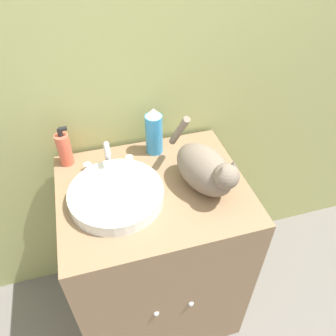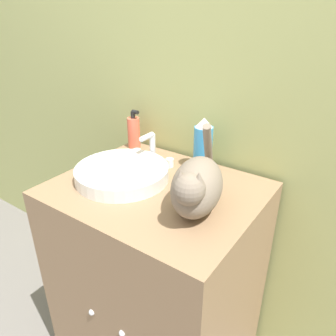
% 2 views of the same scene
% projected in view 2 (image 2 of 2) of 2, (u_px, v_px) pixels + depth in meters
% --- Properties ---
extents(wall_back, '(6.00, 0.05, 2.50)m').
position_uv_depth(wall_back, '(207.00, 72.00, 1.28)').
color(wall_back, tan).
rests_on(wall_back, ground_plane).
extents(vanity_cabinet, '(0.73, 0.61, 0.89)m').
position_uv_depth(vanity_cabinet, '(158.00, 279.00, 1.38)').
color(vanity_cabinet, '#8C6B4C').
rests_on(vanity_cabinet, ground_plane).
extents(sink_basin, '(0.35, 0.35, 0.05)m').
position_uv_depth(sink_basin, '(122.00, 173.00, 1.23)').
color(sink_basin, white).
rests_on(sink_basin, vanity_cabinet).
extents(faucet, '(0.20, 0.09, 0.13)m').
position_uv_depth(faucet, '(152.00, 150.00, 1.35)').
color(faucet, silver).
rests_on(faucet, vanity_cabinet).
extents(cat, '(0.23, 0.38, 0.25)m').
position_uv_depth(cat, '(197.00, 186.00, 1.01)').
color(cat, '#7A6B5B').
rests_on(cat, vanity_cabinet).
extents(soap_bottle, '(0.06, 0.06, 0.18)m').
position_uv_depth(soap_bottle, '(134.00, 132.00, 1.49)').
color(soap_bottle, '#EF6047').
rests_on(soap_bottle, vanity_cabinet).
extents(spray_bottle, '(0.07, 0.07, 0.22)m').
position_uv_depth(spray_bottle, '(203.00, 145.00, 1.27)').
color(spray_bottle, '#338CCC').
rests_on(spray_bottle, vanity_cabinet).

